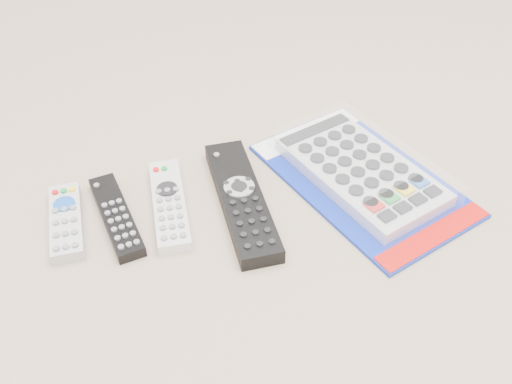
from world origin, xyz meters
name	(u,v)px	position (x,y,z in m)	size (l,w,h in m)	color
remote_small_grey	(66,221)	(-0.21, 0.03, 0.01)	(0.06, 0.15, 0.02)	#A8A8AA
remote_slim_black	(116,216)	(-0.14, 0.01, 0.01)	(0.05, 0.17, 0.02)	black
remote_silver_dvd	(169,204)	(-0.07, 0.01, 0.01)	(0.08, 0.19, 0.02)	silver
remote_large_black	(242,200)	(0.03, -0.03, 0.01)	(0.09, 0.25, 0.03)	black
jumbo_remote_packaged	(361,170)	(0.22, -0.04, 0.02)	(0.26, 0.36, 0.04)	#0E279D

